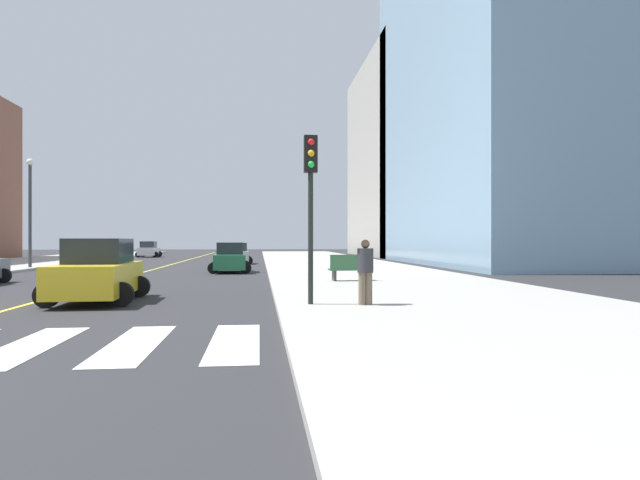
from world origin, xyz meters
TOP-DOWN VIEW (x-y plane):
  - sidewalk_kerb_east at (12.20, 20.00)m, footprint 10.00×120.00m
  - lane_divider_paint at (0.00, 40.00)m, footprint 0.16×80.00m
  - parking_garage_concrete at (28.20, 59.77)m, footprint 18.00×24.00m
  - car_green_nearest at (5.05, 26.49)m, footprint 2.52×3.96m
  - car_silver_third at (5.04, 38.47)m, footprint 2.43×3.80m
  - car_yellow_fourth at (1.83, 11.25)m, footprint 2.76×4.36m
  - car_white_fifth at (-5.42, 57.02)m, footprint 2.45×3.93m
  - traffic_light_near_corner at (8.13, 8.62)m, footprint 0.36×0.41m
  - park_bench at (10.60, 17.11)m, footprint 1.84×0.71m
  - pedestrian_waiting_east at (9.58, 8.33)m, footprint 0.43×0.43m
  - street_lamp at (-7.92, 31.27)m, footprint 0.44×0.44m

SIDE VIEW (x-z plane):
  - lane_divider_paint at x=0.00m, z-range 0.00..0.01m
  - sidewalk_kerb_east at x=12.20m, z-range 0.00..0.15m
  - park_bench at x=10.60m, z-range 0.13..1.25m
  - car_silver_third at x=5.04m, z-range -0.05..1.62m
  - car_green_nearest at x=5.05m, z-range -0.06..1.69m
  - car_white_fifth at x=-5.42m, z-range -0.06..1.70m
  - car_yellow_fourth at x=1.83m, z-range -0.06..1.87m
  - pedestrian_waiting_east at x=9.58m, z-range 0.24..1.99m
  - traffic_light_near_corner at x=8.13m, z-range 1.08..5.65m
  - street_lamp at x=-7.92m, z-range 0.81..7.79m
  - parking_garage_concrete at x=28.20m, z-range 0.00..23.20m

